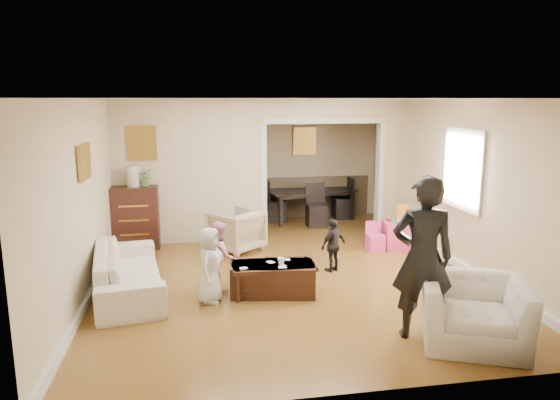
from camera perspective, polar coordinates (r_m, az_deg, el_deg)
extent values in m
plane|color=olive|center=(7.97, 0.25, -7.70)|extent=(7.00, 7.00, 0.00)
cube|color=beige|center=(9.32, -10.06, 3.12)|extent=(2.75, 0.18, 2.60)
cube|color=beige|center=(10.06, 12.48, 3.61)|extent=(0.55, 0.18, 2.60)
cube|color=beige|center=(9.54, 4.97, 10.21)|extent=(2.22, 0.18, 0.35)
cube|color=white|center=(8.17, 20.01, 3.26)|extent=(0.03, 0.95, 1.10)
cube|color=brown|center=(9.20, -15.35, 6.24)|extent=(0.45, 0.03, 0.55)
cube|color=brown|center=(7.02, -21.24, 4.03)|extent=(0.03, 0.55, 0.40)
cube|color=brown|center=(11.17, 2.77, 6.65)|extent=(0.45, 0.03, 0.55)
imported|color=silver|center=(7.21, -16.78, -7.66)|extent=(1.14, 2.24, 0.62)
imported|color=tan|center=(8.81, -4.96, -3.47)|extent=(1.09, 1.09, 0.71)
imported|color=silver|center=(5.91, 21.07, -11.73)|extent=(1.37, 1.30, 0.71)
cube|color=#371610|center=(9.26, -16.00, -1.90)|extent=(0.81, 0.45, 1.11)
cylinder|color=beige|center=(9.13, -16.25, 2.59)|extent=(0.22, 0.22, 0.36)
imported|color=#4B7734|center=(9.11, -14.99, 2.50)|extent=(0.28, 0.25, 0.32)
cube|color=#351910|center=(6.92, -0.77, -8.86)|extent=(1.20, 0.75, 0.42)
imported|color=white|center=(6.80, 0.12, -6.92)|extent=(0.12, 0.12, 0.09)
cube|color=#DB3973|center=(9.24, 13.14, -3.85)|extent=(0.54, 0.54, 0.46)
cube|color=yellow|center=(9.29, 13.69, -1.38)|extent=(0.21, 0.10, 0.30)
cylinder|color=#25BBB8|center=(9.09, 12.76, -2.32)|extent=(0.08, 0.08, 0.08)
cube|color=red|center=(9.24, 12.24, -2.18)|extent=(0.09, 0.08, 0.05)
imported|color=white|center=(9.09, 13.79, -2.45)|extent=(0.26, 0.26, 0.06)
imported|color=black|center=(11.10, 3.37, -0.52)|extent=(2.06, 1.42, 0.66)
imported|color=black|center=(5.70, 15.81, -6.33)|extent=(0.74, 0.57, 1.82)
imported|color=silver|center=(6.61, -7.93, -7.29)|extent=(0.47, 0.57, 1.00)
imported|color=pink|center=(7.05, -6.83, -6.25)|extent=(0.44, 0.52, 0.96)
imported|color=black|center=(7.77, 6.05, -5.10)|extent=(0.52, 0.41, 0.82)
cube|color=white|center=(6.77, 0.35, -7.41)|extent=(0.09, 0.10, 0.00)
cube|color=white|center=(6.69, -4.13, -7.68)|extent=(0.11, 0.09, 0.00)
cube|color=white|center=(6.71, 0.26, -7.58)|extent=(0.11, 0.09, 0.00)
cube|color=white|center=(6.91, -1.07, -7.03)|extent=(0.12, 0.13, 0.00)
cube|color=white|center=(7.02, 0.87, -6.74)|extent=(0.08, 0.09, 0.00)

